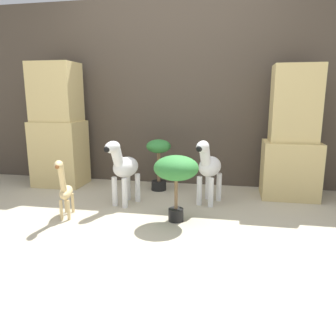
% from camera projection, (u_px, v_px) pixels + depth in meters
% --- Properties ---
extents(ground_plane, '(14.00, 14.00, 0.00)m').
position_uv_depth(ground_plane, '(141.00, 228.00, 2.73)').
color(ground_plane, '#B2A88E').
extents(wall_back, '(6.40, 0.08, 2.20)m').
position_uv_depth(wall_back, '(173.00, 94.00, 3.97)').
color(wall_back, '#473D33').
rests_on(wall_back, ground_plane).
extents(rock_pillar_left, '(0.58, 0.45, 1.46)m').
position_uv_depth(rock_pillar_left, '(58.00, 129.00, 3.95)').
color(rock_pillar_left, '#D1B775').
rests_on(rock_pillar_left, ground_plane).
extents(rock_pillar_right, '(0.58, 0.45, 1.39)m').
position_uv_depth(rock_pillar_right, '(292.00, 140.00, 3.46)').
color(rock_pillar_right, '#D1B775').
rests_on(rock_pillar_right, ground_plane).
extents(zebra_right, '(0.30, 0.48, 0.67)m').
position_uv_depth(zebra_right, '(209.00, 167.00, 3.27)').
color(zebra_right, white).
rests_on(zebra_right, ground_plane).
extents(zebra_left, '(0.30, 0.48, 0.67)m').
position_uv_depth(zebra_left, '(124.00, 167.00, 3.25)').
color(zebra_left, white).
rests_on(zebra_left, ground_plane).
extents(giraffe_figurine, '(0.20, 0.42, 0.56)m').
position_uv_depth(giraffe_figurine, '(65.00, 188.00, 2.90)').
color(giraffe_figurine, '#E0C184').
rests_on(giraffe_figurine, ground_plane).
extents(potted_palm_front, '(0.39, 0.39, 0.58)m').
position_uv_depth(potted_palm_front, '(176.00, 171.00, 2.80)').
color(potted_palm_front, black).
rests_on(potted_palm_front, ground_plane).
extents(potted_palm_back, '(0.28, 0.28, 0.60)m').
position_uv_depth(potted_palm_back, '(159.00, 155.00, 3.76)').
color(potted_palm_back, black).
rests_on(potted_palm_back, ground_plane).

